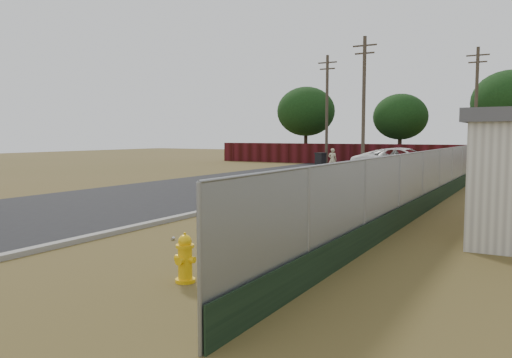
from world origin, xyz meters
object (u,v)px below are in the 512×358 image
Objects in this scene: fire_hydrant at (185,259)px; mailbox at (328,171)px; trash_bin at (320,159)px; pedestrian at (332,160)px; pickup_truck at (405,162)px.

mailbox is at bearing 100.42° from fire_hydrant.
pedestrian is at bearing -58.07° from trash_bin.
fire_hydrant is at bearing -169.68° from pickup_truck.
mailbox is at bearing -175.69° from pickup_truck.
pickup_truck is at bearing 88.63° from mailbox.
pickup_truck is 6.17m from pedestrian.
pickup_truck is at bearing -39.17° from trash_bin.
pickup_truck reaches higher than fire_hydrant.
trash_bin is at bearing 108.46° from fire_hydrant.
fire_hydrant is at bearing 89.78° from pedestrian.
pickup_truck is (-1.96, 24.15, 0.48)m from fire_hydrant.
mailbox is 0.21× the size of pickup_truck.
pickup_truck is 5.64× the size of trash_bin.
fire_hydrant is 24.23m from pickup_truck.
pedestrian is (-5.37, 14.40, -0.27)m from mailbox.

